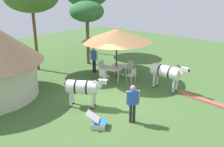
{
  "coord_description": "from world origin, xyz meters",
  "views": [
    {
      "loc": [
        -8.66,
        -7.77,
        5.39
      ],
      "look_at": [
        0.9,
        0.6,
        1.0
      ],
      "focal_mm": 40.3,
      "sensor_mm": 36.0,
      "label": 1
    }
  ],
  "objects_px": {
    "shade_umbrella": "(117,35)",
    "patio_chair_near_lawn": "(103,75)",
    "patio_chair_west_end": "(132,74)",
    "zebra_by_umbrella": "(83,88)",
    "zebra_nearest_camera": "(167,72)",
    "standing_watcher": "(133,100)",
    "striped_lounge_chair": "(97,121)",
    "patio_chair_east_end": "(130,66)",
    "patio_dining_table": "(116,68)",
    "patio_chair_near_hut": "(102,66)",
    "acacia_tree_far_lawn": "(87,12)",
    "guest_beside_umbrella": "(94,57)"
  },
  "relations": [
    {
      "from": "shade_umbrella",
      "to": "patio_chair_near_lawn",
      "type": "distance_m",
      "value": 2.48
    },
    {
      "from": "patio_chair_west_end",
      "to": "zebra_by_umbrella",
      "type": "height_order",
      "value": "zebra_by_umbrella"
    },
    {
      "from": "patio_chair_west_end",
      "to": "zebra_nearest_camera",
      "type": "distance_m",
      "value": 2.14
    },
    {
      "from": "standing_watcher",
      "to": "zebra_nearest_camera",
      "type": "distance_m",
      "value": 4.1
    },
    {
      "from": "shade_umbrella",
      "to": "patio_chair_near_lawn",
      "type": "bearing_deg",
      "value": -178.51
    },
    {
      "from": "zebra_nearest_camera",
      "to": "shade_umbrella",
      "type": "bearing_deg",
      "value": -84.19
    },
    {
      "from": "striped_lounge_chair",
      "to": "standing_watcher",
      "type": "bearing_deg",
      "value": 110.89
    },
    {
      "from": "shade_umbrella",
      "to": "patio_chair_east_end",
      "type": "distance_m",
      "value": 2.48
    },
    {
      "from": "patio_dining_table",
      "to": "patio_chair_west_end",
      "type": "bearing_deg",
      "value": -88.75
    },
    {
      "from": "patio_dining_table",
      "to": "patio_chair_near_hut",
      "type": "xyz_separation_m",
      "value": [
        0.02,
        1.2,
        -0.13
      ]
    },
    {
      "from": "zebra_nearest_camera",
      "to": "patio_chair_near_hut",
      "type": "bearing_deg",
      "value": -86.23
    },
    {
      "from": "standing_watcher",
      "to": "acacia_tree_far_lawn",
      "type": "distance_m",
      "value": 9.34
    },
    {
      "from": "standing_watcher",
      "to": "zebra_by_umbrella",
      "type": "relative_size",
      "value": 0.9
    },
    {
      "from": "acacia_tree_far_lawn",
      "to": "shade_umbrella",
      "type": "bearing_deg",
      "value": -106.36
    },
    {
      "from": "shade_umbrella",
      "to": "zebra_by_umbrella",
      "type": "distance_m",
      "value": 4.54
    },
    {
      "from": "guest_beside_umbrella",
      "to": "standing_watcher",
      "type": "height_order",
      "value": "guest_beside_umbrella"
    },
    {
      "from": "shade_umbrella",
      "to": "zebra_nearest_camera",
      "type": "bearing_deg",
      "value": -83.22
    },
    {
      "from": "shade_umbrella",
      "to": "patio_dining_table",
      "type": "xyz_separation_m",
      "value": [
        0.0,
        0.0,
        -2.04
      ]
    },
    {
      "from": "patio_chair_near_hut",
      "to": "acacia_tree_far_lawn",
      "type": "height_order",
      "value": "acacia_tree_far_lawn"
    },
    {
      "from": "patio_chair_east_end",
      "to": "zebra_nearest_camera",
      "type": "relative_size",
      "value": 0.4
    },
    {
      "from": "guest_beside_umbrella",
      "to": "patio_chair_near_hut",
      "type": "bearing_deg",
      "value": -164.95
    },
    {
      "from": "zebra_nearest_camera",
      "to": "acacia_tree_far_lawn",
      "type": "distance_m",
      "value": 7.41
    },
    {
      "from": "patio_chair_east_end",
      "to": "striped_lounge_chair",
      "type": "bearing_deg",
      "value": 122.51
    },
    {
      "from": "zebra_nearest_camera",
      "to": "acacia_tree_far_lawn",
      "type": "bearing_deg",
      "value": -96.61
    },
    {
      "from": "patio_dining_table",
      "to": "patio_chair_west_end",
      "type": "distance_m",
      "value": 1.21
    },
    {
      "from": "zebra_nearest_camera",
      "to": "zebra_by_umbrella",
      "type": "height_order",
      "value": "zebra_nearest_camera"
    },
    {
      "from": "patio_chair_near_hut",
      "to": "striped_lounge_chair",
      "type": "height_order",
      "value": "patio_chair_near_hut"
    },
    {
      "from": "patio_chair_near_hut",
      "to": "zebra_nearest_camera",
      "type": "xyz_separation_m",
      "value": [
        0.37,
        -4.45,
        0.51
      ]
    },
    {
      "from": "acacia_tree_far_lawn",
      "to": "patio_dining_table",
      "type": "bearing_deg",
      "value": -106.36
    },
    {
      "from": "shade_umbrella",
      "to": "patio_chair_near_lawn",
      "type": "xyz_separation_m",
      "value": [
        -1.2,
        -0.03,
        -2.17
      ]
    },
    {
      "from": "acacia_tree_far_lawn",
      "to": "patio_chair_near_lawn",
      "type": "bearing_deg",
      "value": -121.8
    },
    {
      "from": "patio_dining_table",
      "to": "shade_umbrella",
      "type": "bearing_deg",
      "value": 180.0
    },
    {
      "from": "patio_dining_table",
      "to": "acacia_tree_far_lawn",
      "type": "bearing_deg",
      "value": 73.64
    },
    {
      "from": "patio_chair_near_hut",
      "to": "acacia_tree_far_lawn",
      "type": "relative_size",
      "value": 0.2
    },
    {
      "from": "striped_lounge_chair",
      "to": "zebra_by_umbrella",
      "type": "bearing_deg",
      "value": -152.46
    },
    {
      "from": "acacia_tree_far_lawn",
      "to": "zebra_by_umbrella",
      "type": "bearing_deg",
      "value": -135.41
    },
    {
      "from": "guest_beside_umbrella",
      "to": "acacia_tree_far_lawn",
      "type": "bearing_deg",
      "value": -27.63
    },
    {
      "from": "patio_dining_table",
      "to": "standing_watcher",
      "type": "height_order",
      "value": "standing_watcher"
    },
    {
      "from": "patio_chair_near_lawn",
      "to": "zebra_by_umbrella",
      "type": "distance_m",
      "value": 3.09
    },
    {
      "from": "patio_dining_table",
      "to": "patio_chair_near_hut",
      "type": "distance_m",
      "value": 1.21
    },
    {
      "from": "acacia_tree_far_lawn",
      "to": "guest_beside_umbrella",
      "type": "bearing_deg",
      "value": -123.01
    },
    {
      "from": "patio_chair_west_end",
      "to": "zebra_by_umbrella",
      "type": "bearing_deg",
      "value": -179.26
    },
    {
      "from": "patio_chair_near_hut",
      "to": "standing_watcher",
      "type": "height_order",
      "value": "standing_watcher"
    },
    {
      "from": "patio_chair_near_hut",
      "to": "guest_beside_umbrella",
      "type": "relative_size",
      "value": 0.52
    },
    {
      "from": "patio_chair_near_lawn",
      "to": "guest_beside_umbrella",
      "type": "xyz_separation_m",
      "value": [
        1.11,
        1.87,
        0.52
      ]
    },
    {
      "from": "zebra_nearest_camera",
      "to": "patio_dining_table",
      "type": "bearing_deg",
      "value": -84.19
    },
    {
      "from": "patio_chair_west_end",
      "to": "zebra_nearest_camera",
      "type": "relative_size",
      "value": 0.4
    },
    {
      "from": "patio_chair_near_lawn",
      "to": "zebra_nearest_camera",
      "type": "xyz_separation_m",
      "value": [
        1.59,
        -3.21,
        0.51
      ]
    },
    {
      "from": "shade_umbrella",
      "to": "patio_chair_near_hut",
      "type": "xyz_separation_m",
      "value": [
        0.02,
        1.2,
        -2.17
      ]
    },
    {
      "from": "patio_chair_west_end",
      "to": "standing_watcher",
      "type": "relative_size",
      "value": 0.54
    }
  ]
}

